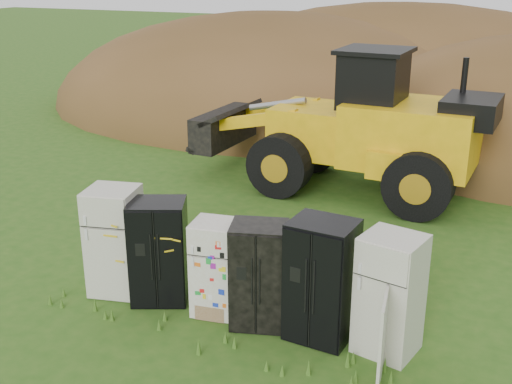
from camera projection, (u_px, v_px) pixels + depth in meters
ground at (241, 317)px, 10.34m from camera, size 120.00×120.00×0.00m
fridge_leftmost at (115, 241)px, 10.90m from camera, size 0.97×0.94×1.87m
fridge_black_side at (159, 251)px, 10.62m from camera, size 1.13×1.03×1.76m
fridge_sticker at (216, 268)px, 10.26m from camera, size 0.78×0.74×1.58m
fridge_dark_mid at (259, 275)px, 9.90m from camera, size 1.01×0.90×1.68m
fridge_black_right at (321, 280)px, 9.53m from camera, size 1.01×0.87×1.88m
fridge_open_door at (390, 295)px, 9.18m from camera, size 0.97×0.92×1.82m
wheel_loader at (336, 119)px, 15.76m from camera, size 7.45×3.35×3.53m
dirt_mound_left at (274, 108)px, 25.28m from camera, size 18.27×13.70×7.42m
dirt_mound_back at (401, 102)px, 26.48m from camera, size 19.74×13.16×7.96m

